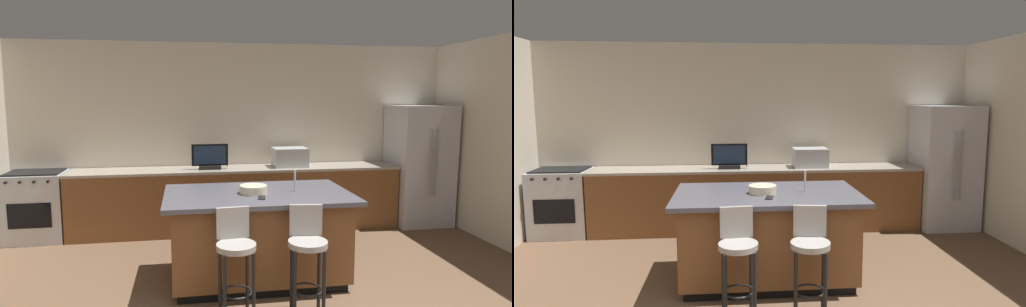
# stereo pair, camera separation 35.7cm
# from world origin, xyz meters

# --- Properties ---
(wall_back) EXTENTS (6.80, 0.12, 2.66)m
(wall_back) POSITION_xyz_m (0.00, 4.07, 1.33)
(wall_back) COLOR beige
(wall_back) RESTS_ON ground_plane
(counter_back) EXTENTS (4.61, 0.62, 0.90)m
(counter_back) POSITION_xyz_m (-0.03, 3.69, 0.45)
(counter_back) COLOR brown
(counter_back) RESTS_ON ground_plane
(kitchen_island) EXTENTS (1.88, 1.13, 0.92)m
(kitchen_island) POSITION_xyz_m (-0.04, 1.97, 0.47)
(kitchen_island) COLOR black
(kitchen_island) RESTS_ON ground_plane
(refrigerator) EXTENTS (0.81, 0.78, 1.77)m
(refrigerator) POSITION_xyz_m (2.69, 3.63, 0.88)
(refrigerator) COLOR #B7BABF
(refrigerator) RESTS_ON ground_plane
(range_oven) EXTENTS (0.75, 0.63, 0.92)m
(range_oven) POSITION_xyz_m (-2.72, 3.69, 0.46)
(range_oven) COLOR #B7BABF
(range_oven) RESTS_ON ground_plane
(microwave) EXTENTS (0.48, 0.36, 0.27)m
(microwave) POSITION_xyz_m (0.72, 3.69, 1.03)
(microwave) COLOR #B7BABF
(microwave) RESTS_ON counter_back
(tv_monitor) EXTENTS (0.50, 0.16, 0.35)m
(tv_monitor) POSITION_xyz_m (-0.43, 3.64, 1.06)
(tv_monitor) COLOR black
(tv_monitor) RESTS_ON counter_back
(sink_faucet_back) EXTENTS (0.02, 0.02, 0.24)m
(sink_faucet_back) POSITION_xyz_m (-0.17, 3.79, 1.02)
(sink_faucet_back) COLOR #B2B2B7
(sink_faucet_back) RESTS_ON counter_back
(sink_faucet_island) EXTENTS (0.02, 0.02, 0.22)m
(sink_faucet_island) POSITION_xyz_m (0.35, 1.97, 1.03)
(sink_faucet_island) COLOR #B2B2B7
(sink_faucet_island) RESTS_ON kitchen_island
(bar_stool_left) EXTENTS (0.34, 0.35, 0.94)m
(bar_stool_left) POSITION_xyz_m (-0.35, 1.24, 0.56)
(bar_stool_left) COLOR gray
(bar_stool_left) RESTS_ON ground_plane
(bar_stool_right) EXTENTS (0.34, 0.36, 0.95)m
(bar_stool_right) POSITION_xyz_m (0.27, 1.19, 0.57)
(bar_stool_right) COLOR gray
(bar_stool_right) RESTS_ON ground_plane
(fruit_bowl) EXTENTS (0.28, 0.28, 0.08)m
(fruit_bowl) POSITION_xyz_m (-0.09, 1.94, 0.97)
(fruit_bowl) COLOR beige
(fruit_bowl) RESTS_ON kitchen_island
(cell_phone) EXTENTS (0.10, 0.16, 0.01)m
(cell_phone) POSITION_xyz_m (-0.04, 1.73, 0.93)
(cell_phone) COLOR black
(cell_phone) RESTS_ON kitchen_island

